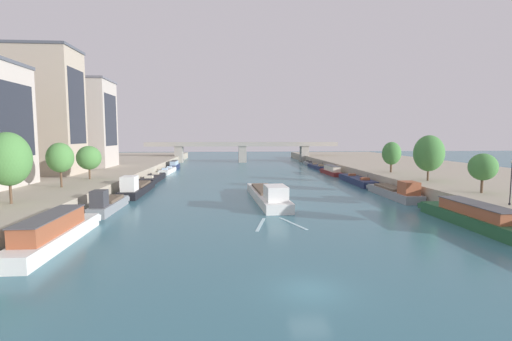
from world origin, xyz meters
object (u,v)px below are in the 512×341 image
moored_boat_left_downstream (153,178)px  lamppost_right_bank (511,181)px  moored_boat_left_midway (137,188)px  tree_left_midway (8,159)px  moored_boat_left_far (54,232)px  moored_boat_right_upstream (472,216)px  moored_boat_right_midway (331,171)px  bridge_far (242,149)px  moored_boat_left_second (108,204)px  moored_boat_left_end (168,171)px  tree_right_nearest (483,167)px  moored_boat_right_far (395,192)px  tree_right_far (429,153)px  tree_right_distant (392,153)px  moored_boat_right_second (317,167)px  tree_left_distant (89,158)px  barge_midriver (268,195)px  moored_boat_left_gap_after (174,165)px  tree_left_by_lamp (60,158)px  moored_boat_right_end (357,180)px  moored_boat_right_downstream (308,163)px

moored_boat_left_downstream → lamppost_right_bank: 62.94m
moored_boat_left_midway → tree_left_midway: bearing=-111.5°
moored_boat_left_far → moored_boat_right_upstream: moored_boat_left_far is taller
moored_boat_right_midway → bridge_far: bearing=115.1°
moored_boat_left_far → bridge_far: bridge_far is taller
moored_boat_left_second → moored_boat_right_upstream: (41.77, -10.61, 0.13)m
moored_boat_left_end → moored_boat_left_second: bearing=-89.5°
moored_boat_left_downstream → tree_right_nearest: size_ratio=2.94×
moored_boat_right_far → tree_right_far: tree_right_far is taller
tree_left_midway → tree_right_distant: size_ratio=1.27×
moored_boat_right_second → tree_left_distant: size_ratio=2.52×
tree_right_far → bridge_far: size_ratio=0.11×
barge_midriver → tree_right_far: 27.71m
moored_boat_left_gap_after → tree_left_by_lamp: (-7.93, -54.57, 5.60)m
moored_boat_left_far → tree_left_distant: size_ratio=2.76×
barge_midriver → moored_boat_right_upstream: size_ratio=1.35×
tree_left_distant → moored_boat_right_end: bearing=10.0°
tree_right_nearest → tree_right_far: size_ratio=0.69×
moored_boat_left_gap_after → tree_right_far: (48.49, -51.16, 5.84)m
moored_boat_left_midway → tree_right_far: tree_right_far is taller
tree_left_distant → tree_right_far: bearing=-6.5°
barge_midriver → moored_boat_left_end: bearing=116.8°
moored_boat_left_gap_after → lamppost_right_bank: size_ratio=2.11×
moored_boat_left_end → tree_left_distant: tree_left_distant is taller
tree_left_midway → lamppost_right_bank: size_ratio=1.63×
barge_midriver → tree_right_distant: tree_right_distant is taller
moored_boat_left_gap_after → tree_left_distant: (-7.64, -44.72, 4.97)m
tree_left_distant → tree_right_distant: bearing=7.2°
moored_boat_right_far → tree_right_far: (6.38, 1.94, 5.94)m
moored_boat_left_downstream → tree_right_far: tree_right_far is taller
moored_boat_left_second → moored_boat_right_upstream: 43.10m
moored_boat_right_far → tree_left_midway: bearing=-164.2°
tree_left_midway → lamppost_right_bank: (53.42, -4.74, -2.24)m
moored_boat_left_downstream → moored_boat_right_far: bearing=-29.4°
moored_boat_left_end → tree_left_midway: (-7.66, -54.95, 6.61)m
moored_boat_right_downstream → tree_right_far: size_ratio=1.41×
moored_boat_right_second → barge_midriver: bearing=-111.3°
tree_right_distant → lamppost_right_bank: bearing=-94.5°
moored_boat_left_midway → moored_boat_right_far: (41.58, -6.62, -0.09)m
moored_boat_right_second → tree_right_distant: 35.89m
moored_boat_left_second → tree_left_distant: tree_left_distant is taller
moored_boat_left_midway → bridge_far: 74.56m
tree_left_midway → lamppost_right_bank: 53.67m
moored_boat_left_far → lamppost_right_bank: size_ratio=3.26×
moored_boat_left_end → moored_boat_right_downstream: bearing=28.0°
moored_boat_right_upstream → tree_right_nearest: (6.22, 7.18, 4.65)m
tree_right_distant → tree_right_nearest: bearing=-90.1°
moored_boat_left_downstream → moored_boat_right_downstream: 58.06m
moored_boat_left_downstream → lamppost_right_bank: lamppost_right_bank is taller
lamppost_right_bank → moored_boat_left_second: bearing=165.9°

